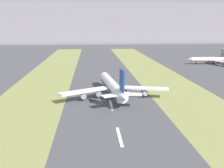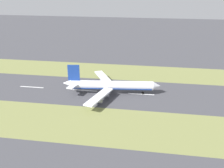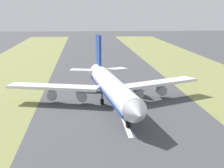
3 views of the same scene
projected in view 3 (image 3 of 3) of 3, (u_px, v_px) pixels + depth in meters
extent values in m
plane|color=#424247|center=(120.00, 110.00, 110.61)|extent=(800.00, 800.00, 0.00)
cube|color=silver|center=(106.00, 73.00, 173.73)|extent=(1.20, 18.00, 0.01)
cube|color=silver|center=(113.00, 92.00, 134.65)|extent=(1.20, 18.00, 0.01)
cube|color=silver|center=(126.00, 126.00, 95.56)|extent=(1.20, 18.00, 0.01)
cylinder|color=silver|center=(112.00, 87.00, 113.72)|extent=(12.13, 56.32, 6.00)
cone|color=silver|center=(138.00, 114.00, 84.36)|extent=(6.40, 5.62, 5.88)
cone|color=silver|center=(97.00, 68.00, 143.40)|extent=(5.73, 6.53, 5.10)
cube|color=navy|center=(112.00, 92.00, 114.04)|extent=(11.59, 54.06, 0.70)
cube|color=silver|center=(160.00, 83.00, 124.10)|extent=(28.37, 19.04, 0.90)
cube|color=silver|center=(53.00, 87.00, 117.58)|extent=(29.54, 13.61, 0.90)
cylinder|color=#93939E|center=(137.00, 93.00, 119.90)|extent=(3.71, 5.12, 3.20)
cylinder|color=#93939E|center=(161.00, 90.00, 124.95)|extent=(3.71, 5.12, 3.20)
cylinder|color=#93939E|center=(81.00, 96.00, 116.55)|extent=(3.71, 5.12, 3.20)
cylinder|color=#93939E|center=(52.00, 94.00, 118.24)|extent=(3.71, 5.12, 3.20)
cube|color=navy|center=(99.00, 50.00, 137.06)|extent=(1.68, 8.04, 11.00)
cube|color=silver|center=(113.00, 69.00, 139.57)|extent=(10.92, 8.13, 0.60)
cube|color=silver|center=(84.00, 70.00, 137.52)|extent=(10.68, 6.33, 0.60)
cylinder|color=#59595E|center=(128.00, 118.00, 93.96)|extent=(0.50, 0.50, 3.20)
cylinder|color=black|center=(128.00, 124.00, 94.28)|extent=(1.09, 1.89, 1.80)
cylinder|color=#59595E|center=(118.00, 96.00, 117.82)|extent=(0.50, 0.50, 3.20)
cylinder|color=black|center=(118.00, 101.00, 118.13)|extent=(1.09, 1.89, 1.80)
cylinder|color=#59595E|center=(102.00, 97.00, 116.85)|extent=(0.50, 0.50, 3.20)
cylinder|color=black|center=(102.00, 102.00, 117.16)|extent=(1.09, 1.89, 1.80)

